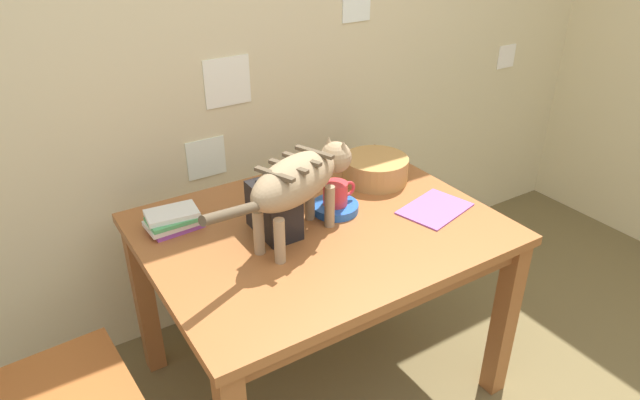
% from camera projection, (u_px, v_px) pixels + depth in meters
% --- Properties ---
extents(wall_rear, '(4.64, 0.11, 2.50)m').
position_uv_depth(wall_rear, '(247.00, 36.00, 2.31)').
color(wall_rear, beige).
rests_on(wall_rear, ground_plane).
extents(dining_table, '(1.21, 0.95, 0.73)m').
position_uv_depth(dining_table, '(320.00, 245.00, 2.06)').
color(dining_table, '#96562B').
rests_on(dining_table, ground_plane).
extents(cat, '(0.66, 0.31, 0.30)m').
position_uv_depth(cat, '(299.00, 180.00, 1.85)').
color(cat, '#9A7F5D').
rests_on(cat, dining_table).
extents(saucer_bowl, '(0.17, 0.17, 0.03)m').
position_uv_depth(saucer_bowl, '(335.00, 207.00, 2.10)').
color(saucer_bowl, blue).
rests_on(saucer_bowl, dining_table).
extents(coffee_mug, '(0.13, 0.09, 0.09)m').
position_uv_depth(coffee_mug, '(336.00, 193.00, 2.07)').
color(coffee_mug, red).
rests_on(coffee_mug, saucer_bowl).
extents(magazine, '(0.30, 0.24, 0.01)m').
position_uv_depth(magazine, '(435.00, 209.00, 2.11)').
color(magazine, '#9A53A6').
rests_on(magazine, dining_table).
extents(book_stack, '(0.19, 0.13, 0.07)m').
position_uv_depth(book_stack, '(173.00, 220.00, 1.98)').
color(book_stack, purple).
rests_on(book_stack, dining_table).
extents(wicker_basket, '(0.26, 0.26, 0.10)m').
position_uv_depth(wicker_basket, '(375.00, 169.00, 2.30)').
color(wicker_basket, '#B28144').
rests_on(wicker_basket, dining_table).
extents(toaster, '(0.12, 0.20, 0.18)m').
position_uv_depth(toaster, '(274.00, 210.00, 1.94)').
color(toaster, black).
rests_on(toaster, dining_table).
extents(wooden_chair_near, '(0.44, 0.44, 0.93)m').
position_uv_depth(wooden_chair_near, '(40.00, 399.00, 1.68)').
color(wooden_chair_near, '#9C5423').
rests_on(wooden_chair_near, ground_plane).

